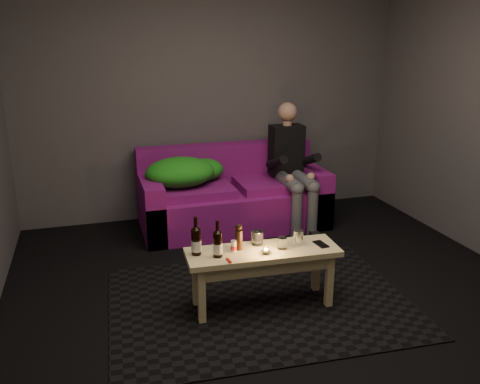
# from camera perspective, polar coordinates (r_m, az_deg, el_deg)

# --- Properties ---
(floor) EXTENTS (4.50, 4.50, 0.00)m
(floor) POSITION_cam_1_polar(r_m,az_deg,el_deg) (3.70, 5.76, -13.38)
(floor) COLOR black
(floor) RESTS_ON ground
(room) EXTENTS (4.50, 4.50, 4.50)m
(room) POSITION_cam_1_polar(r_m,az_deg,el_deg) (3.63, 3.67, 13.47)
(room) COLOR silver
(room) RESTS_ON ground
(rug) EXTENTS (2.23, 1.68, 0.01)m
(rug) POSITION_cam_1_polar(r_m,az_deg,el_deg) (3.82, 2.24, -12.19)
(rug) COLOR black
(rug) RESTS_ON floor
(sofa) EXTENTS (1.85, 0.83, 0.79)m
(sofa) POSITION_cam_1_polar(r_m,az_deg,el_deg) (5.18, -0.89, -0.64)
(sofa) COLOR #7F1170
(sofa) RESTS_ON floor
(green_blanket) EXTENTS (0.81, 0.55, 0.28)m
(green_blanket) POSITION_cam_1_polar(r_m,az_deg,el_deg) (4.98, -6.34, 2.24)
(green_blanket) COLOR #23911A
(green_blanket) RESTS_ON sofa
(person) EXTENTS (0.33, 0.77, 1.23)m
(person) POSITION_cam_1_polar(r_m,az_deg,el_deg) (5.13, 5.82, 3.18)
(person) COLOR black
(person) RESTS_ON sofa
(coffee_table) EXTENTS (1.09, 0.40, 0.44)m
(coffee_table) POSITION_cam_1_polar(r_m,az_deg,el_deg) (3.61, 2.57, -7.62)
(coffee_table) COLOR #EDD78A
(coffee_table) RESTS_ON rug
(beer_bottle_a) EXTENTS (0.07, 0.07, 0.27)m
(beer_bottle_a) POSITION_cam_1_polar(r_m,az_deg,el_deg) (3.48, -4.95, -5.48)
(beer_bottle_a) COLOR black
(beer_bottle_a) RESTS_ON coffee_table
(beer_bottle_b) EXTENTS (0.07, 0.07, 0.26)m
(beer_bottle_b) POSITION_cam_1_polar(r_m,az_deg,el_deg) (3.43, -2.53, -5.82)
(beer_bottle_b) COLOR black
(beer_bottle_b) RESTS_ON coffee_table
(salt_shaker) EXTENTS (0.05, 0.05, 0.08)m
(salt_shaker) POSITION_cam_1_polar(r_m,az_deg,el_deg) (3.53, -0.72, -6.09)
(salt_shaker) COLOR silver
(salt_shaker) RESTS_ON coffee_table
(pepper_mill) EXTENTS (0.06, 0.06, 0.14)m
(pepper_mill) POSITION_cam_1_polar(r_m,az_deg,el_deg) (3.55, -0.13, -5.40)
(pepper_mill) COLOR black
(pepper_mill) RESTS_ON coffee_table
(tumbler_back) EXTENTS (0.11, 0.11, 0.10)m
(tumbler_back) POSITION_cam_1_polar(r_m,az_deg,el_deg) (3.65, 1.98, -5.17)
(tumbler_back) COLOR white
(tumbler_back) RESTS_ON coffee_table
(tealight) EXTENTS (0.05, 0.05, 0.04)m
(tealight) POSITION_cam_1_polar(r_m,az_deg,el_deg) (3.51, 2.94, -6.61)
(tealight) COLOR white
(tealight) RESTS_ON coffee_table
(tumbler_front) EXTENTS (0.09, 0.09, 0.08)m
(tumbler_front) POSITION_cam_1_polar(r_m,az_deg,el_deg) (3.59, 4.75, -5.75)
(tumbler_front) COLOR white
(tumbler_front) RESTS_ON coffee_table
(steel_cup) EXTENTS (0.09, 0.09, 0.10)m
(steel_cup) POSITION_cam_1_polar(r_m,az_deg,el_deg) (3.67, 6.52, -5.06)
(steel_cup) COLOR silver
(steel_cup) RESTS_ON coffee_table
(smartphone) EXTENTS (0.08, 0.14, 0.01)m
(smartphone) POSITION_cam_1_polar(r_m,az_deg,el_deg) (3.70, 9.06, -5.80)
(smartphone) COLOR black
(smartphone) RESTS_ON coffee_table
(red_lighter) EXTENTS (0.02, 0.07, 0.01)m
(red_lighter) POSITION_cam_1_polar(r_m,az_deg,el_deg) (3.40, -1.29, -7.71)
(red_lighter) COLOR #B5130B
(red_lighter) RESTS_ON coffee_table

